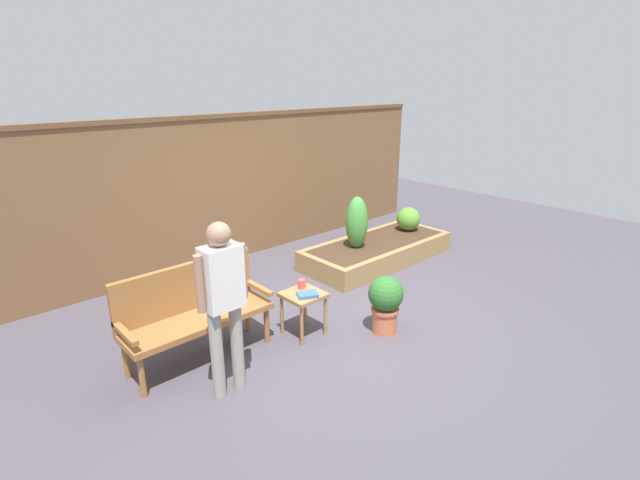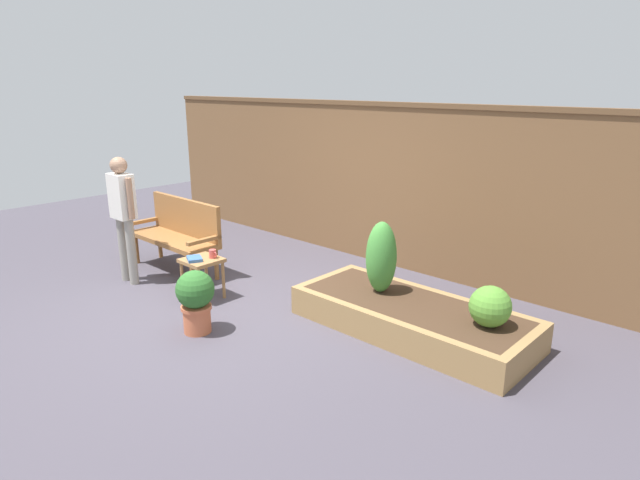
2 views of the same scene
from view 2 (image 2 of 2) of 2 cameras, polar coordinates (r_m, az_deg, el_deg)
The scene contains 11 objects.
ground_plane at distance 6.04m, azimuth -10.81°, elevation -7.38°, with size 14.00×14.00×0.00m, color #47424C.
fence_back at distance 7.48m, azimuth 4.99°, elevation 6.21°, with size 8.40×0.14×2.16m.
garden_bench at distance 7.29m, azimuth -14.66°, elevation 1.06°, with size 1.44×0.48×0.94m.
side_table at distance 6.28m, azimuth -12.36°, elevation -2.67°, with size 0.40×0.40×0.48m.
cup_on_table at distance 6.24m, azimuth -11.26°, elevation -1.44°, with size 0.12×0.08×0.10m.
book_on_table at distance 6.21m, azimuth -13.12°, elevation -1.94°, with size 0.21×0.15×0.04m, color #38609E.
potted_boxwood at distance 5.47m, azimuth -13.01°, elevation -5.95°, with size 0.38×0.38×0.64m.
raised_planter_bed at distance 5.50m, azimuth 9.64°, elevation -8.06°, with size 2.40×1.00×0.30m.
shrub_near_bench at distance 5.56m, azimuth 6.49°, elevation -1.83°, with size 0.32×0.32×0.75m.
shrub_far_corner at distance 5.06m, azimuth 17.54°, elevation -6.71°, with size 0.37×0.37×0.37m.
person_by_bench at distance 6.92m, azimuth -20.09°, elevation 3.10°, with size 0.47×0.20×1.56m.
Camera 2 is at (4.52, -3.21, 2.40)m, focal length 30.28 mm.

